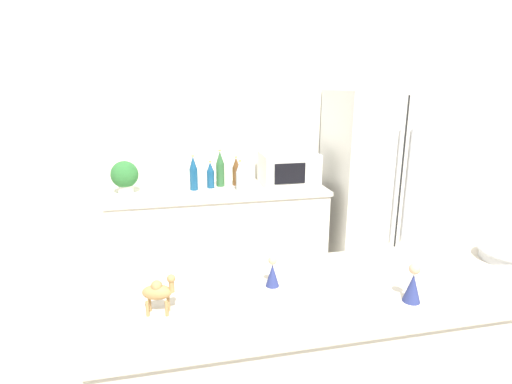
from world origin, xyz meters
The scene contains 15 objects.
wall_back centered at (0.00, 2.73, 1.27)m, with size 8.00×0.06×2.55m.
back_counter centered at (-0.26, 2.40, 0.45)m, with size 1.81×0.63×0.89m.
refrigerator centered at (1.19, 2.34, 0.85)m, with size 0.91×0.70×1.70m.
potted_plant centered at (-1.01, 2.42, 1.03)m, with size 0.22×0.22×0.26m.
paper_towel_roll centered at (-0.78, 2.38, 1.02)m, with size 0.11×0.11×0.25m.
microwave centered at (0.36, 2.42, 1.03)m, with size 0.48×0.37×0.28m.
back_bottle_0 centered at (-0.09, 2.49, 1.01)m, with size 0.07×0.07×0.25m.
back_bottle_1 centered at (-0.23, 2.49, 1.04)m, with size 0.07×0.07×0.32m.
back_bottle_2 centered at (-0.09, 2.31, 1.01)m, with size 0.07×0.07×0.25m.
back_bottle_3 centered at (-0.47, 2.41, 1.03)m, with size 0.07×0.07×0.29m.
back_bottle_4 centered at (-0.32, 2.45, 1.00)m, with size 0.06×0.06×0.23m.
fruit_bowl centered at (0.76, 0.47, 1.04)m, with size 0.25×0.25×0.05m.
camel_figurine centered at (-0.71, 0.36, 1.10)m, with size 0.11×0.07×0.14m.
wise_man_figurine_blue centered at (0.16, 0.25, 1.08)m, with size 0.06×0.06×0.14m.
wise_man_figurine_crimson centered at (-0.29, 0.46, 1.07)m, with size 0.05×0.05×0.12m.
Camera 1 is at (-0.64, -0.85, 1.76)m, focal length 28.00 mm.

